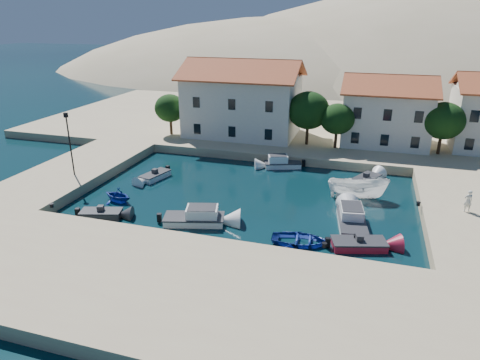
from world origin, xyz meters
name	(u,v)px	position (x,y,z in m)	size (l,w,h in m)	color
ground	(211,248)	(0.00, 0.00, 0.00)	(400.00, 400.00, 0.00)	black
quay_south	(175,290)	(0.00, -6.00, 0.50)	(52.00, 12.00, 1.00)	tan
quay_west	(75,171)	(-19.00, 10.00, 0.50)	(8.00, 20.00, 1.00)	tan
quay_north	(312,124)	(2.00, 38.00, 0.50)	(80.00, 36.00, 1.00)	tan
hills	(399,140)	(20.64, 123.62, -23.40)	(254.00, 176.00, 99.00)	tan
building_left	(243,97)	(-6.00, 28.00, 5.94)	(14.70, 9.45, 9.70)	white
building_mid	(387,109)	(12.00, 29.00, 5.22)	(10.50, 8.40, 8.30)	white
trees	(321,114)	(4.51, 25.46, 4.84)	(37.30, 5.30, 6.45)	#382314
lamppost	(69,138)	(-17.50, 8.00, 4.75)	(0.35, 0.25, 6.22)	black
bollards	(262,217)	(2.80, 3.87, 1.15)	(29.36, 9.56, 0.30)	black
motorboat_grey_sw	(101,214)	(-10.57, 2.13, 0.30)	(3.64, 2.36, 1.25)	#2D2E32
cabin_cruiser_south	(194,218)	(-2.72, 3.42, 0.48)	(5.22, 3.28, 1.60)	white
rowboat_south	(300,243)	(6.10, 2.62, 0.00)	(3.04, 4.25, 0.88)	#1B3497
motorboat_red_se	(359,244)	(10.27, 3.20, 0.29)	(4.21, 2.74, 1.25)	maroon
cabin_cruiser_east	(352,221)	(9.56, 6.61, 0.48)	(2.83, 5.37, 1.60)	white
boat_east	(357,198)	(9.73, 12.54, 0.00)	(2.08, 5.53, 2.14)	white
motorboat_white_ne	(366,180)	(10.38, 16.83, 0.29)	(3.22, 4.08, 1.25)	white
rowboat_west	(118,201)	(-11.05, 5.46, 0.00)	(2.51, 2.90, 1.53)	#1B3497
motorboat_white_west	(155,176)	(-10.54, 11.66, 0.30)	(2.31, 3.68, 1.25)	white
cabin_cruiser_north	(283,163)	(1.37, 19.00, 0.48)	(4.34, 2.95, 1.60)	white
pedestrian	(468,201)	(18.32, 9.98, 1.92)	(0.67, 0.44, 1.83)	silver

